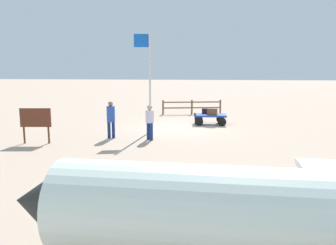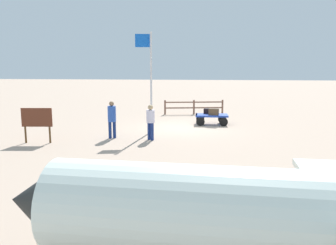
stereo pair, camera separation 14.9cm
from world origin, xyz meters
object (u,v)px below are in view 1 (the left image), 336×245
Objects in this scene: suitcase_navy at (212,112)px; suitcase_tan at (212,112)px; suitcase_grey at (207,111)px; worker_trailing at (150,119)px; signboard at (36,120)px; flagpole at (148,74)px; worker_lead at (111,117)px; luggage_cart at (210,117)px.

suitcase_navy is 0.81× the size of suitcase_tan.
worker_trailing reaches higher than suitcase_grey.
signboard reaches higher than suitcase_tan.
suitcase_navy is at bearing -140.18° from flagpole.
signboard is (7.52, 5.23, 0.26)m from suitcase_tan.
luggage_cart is at bearing -137.41° from worker_lead.
luggage_cart is 9.20m from signboard.
flagpole reaches higher than luggage_cart.
signboard is (7.53, 5.62, 0.32)m from suitcase_navy.
luggage_cart is at bearing 50.98° from suitcase_navy.
suitcase_tan is 5.02m from worker_trailing.
suitcase_tan is 6.09m from worker_lead.
worker_trailing is at bearing 57.77° from luggage_cart.
luggage_cart is 1.07× the size of worker_lead.
worker_lead is at bearing -155.77° from signboard.
suitcase_tan is 9.16m from signboard.
suitcase_tan is 0.35× the size of worker_lead.
flagpole reaches higher than suitcase_grey.
suitcase_tan is 0.39× the size of signboard.
luggage_cart is 3.05× the size of suitcase_grey.
suitcase_navy is at bearing -122.52° from worker_trailing.
suitcase_navy is at bearing -137.11° from worker_lead.
worker_lead is (4.51, 4.15, 0.57)m from luggage_cart.
suitcase_grey is 0.12× the size of flagpole.
signboard is at bearing 36.72° from suitcase_navy.
worker_lead is 1.12× the size of signboard.
flagpole is (3.18, 2.28, 2.10)m from suitcase_tan.
suitcase_tan is (-0.13, 0.21, 0.33)m from luggage_cart.
worker_trailing is at bearing 174.17° from worker_lead.
luggage_cart is at bearing -143.63° from signboard.
suitcase_grey is 0.39× the size of signboard.
suitcase_grey is 0.62m from suitcase_tan.
suitcase_grey is 5.36m from worker_trailing.
suitcase_grey is 4.60m from flagpole.
luggage_cart is 0.37× the size of flagpole.
flagpole is at bearing 44.27° from suitcase_grey.
worker_trailing is (-1.78, 0.18, -0.06)m from worker_lead.
suitcase_tan reaches higher than suitcase_navy.
worker_trailing is (2.59, 4.68, 0.21)m from suitcase_grey.
flagpole reaches higher than suitcase_tan.
worker_lead is at bearing 42.89° from suitcase_navy.
worker_lead is at bearing 42.59° from luggage_cart.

